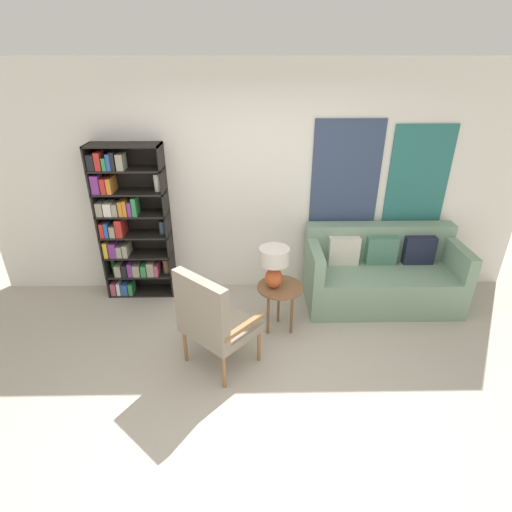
% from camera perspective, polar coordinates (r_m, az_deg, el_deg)
% --- Properties ---
extents(ground_plane, '(14.00, 14.00, 0.00)m').
position_cam_1_polar(ground_plane, '(3.70, 0.62, -20.12)').
color(ground_plane, '#B2A899').
extents(wall_back, '(6.40, 0.08, 2.70)m').
position_cam_1_polar(wall_back, '(4.75, 0.66, 10.28)').
color(wall_back, white).
rests_on(wall_back, ground_plane).
extents(bookshelf, '(0.81, 0.30, 1.85)m').
position_cam_1_polar(bookshelf, '(4.94, -17.79, 4.06)').
color(bookshelf, black).
rests_on(bookshelf, ground_plane).
extents(armchair, '(0.83, 0.83, 1.02)m').
position_cam_1_polar(armchair, '(3.68, -6.46, -8.69)').
color(armchair, olive).
rests_on(armchair, ground_plane).
extents(couch, '(1.77, 0.81, 0.91)m').
position_cam_1_polar(couch, '(5.00, 17.37, -2.58)').
color(couch, gray).
rests_on(couch, ground_plane).
extents(side_table, '(0.48, 0.48, 0.54)m').
position_cam_1_polar(side_table, '(4.21, 3.44, -5.11)').
color(side_table, brown).
rests_on(side_table, ground_plane).
extents(table_lamp, '(0.31, 0.31, 0.44)m').
position_cam_1_polar(table_lamp, '(4.03, 2.60, -0.98)').
color(table_lamp, '#C65128').
rests_on(table_lamp, side_table).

